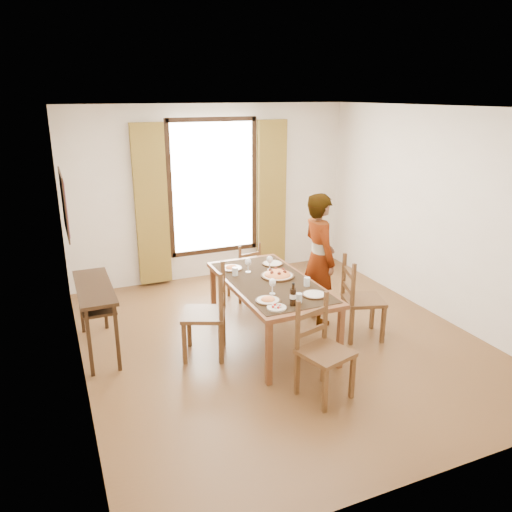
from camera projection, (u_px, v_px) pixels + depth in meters
name	position (u px, v px, depth m)	size (l,w,h in m)	color
ground	(280.00, 340.00, 6.04)	(5.00, 5.00, 0.00)	#483016
room_shell	(277.00, 213.00, 5.66)	(4.60, 5.10, 2.74)	silver
console_table	(95.00, 295.00, 5.59)	(0.38, 1.20, 0.80)	black
dining_table	(270.00, 286.00, 5.84)	(0.96, 1.89, 0.76)	brown
chair_west	(207.00, 315.00, 5.55)	(0.61, 0.61, 1.05)	brown
chair_north	(245.00, 272.00, 7.15)	(0.44, 0.44, 0.85)	brown
chair_south	(323.00, 352.00, 4.81)	(0.54, 0.54, 1.00)	brown
chair_east	(360.00, 301.00, 5.98)	(0.56, 0.56, 1.01)	brown
man	(319.00, 259.00, 6.31)	(0.44, 0.64, 1.69)	#989DA0
plate_sw	(268.00, 299.00, 5.24)	(0.27, 0.27, 0.05)	silver
plate_se	(314.00, 293.00, 5.39)	(0.27, 0.27, 0.05)	silver
plate_nw	(231.00, 267.00, 6.20)	(0.27, 0.27, 0.05)	silver
plate_ne	(273.00, 262.00, 6.37)	(0.27, 0.27, 0.05)	silver
pasta_platter	(277.00, 273.00, 5.93)	(0.40, 0.40, 0.10)	red
caprese_plate	(277.00, 307.00, 5.07)	(0.20, 0.20, 0.04)	silver
wine_glass_a	(272.00, 286.00, 5.41)	(0.08, 0.08, 0.18)	white
wine_glass_b	(270.00, 263.00, 6.15)	(0.08, 0.08, 0.18)	white
wine_glass_c	(248.00, 265.00, 6.07)	(0.08, 0.08, 0.18)	white
tumbler_a	(307.00, 282.00, 5.65)	(0.07, 0.07, 0.10)	silver
tumbler_b	(235.00, 271.00, 5.98)	(0.07, 0.07, 0.10)	silver
tumbler_c	(299.00, 298.00, 5.21)	(0.07, 0.07, 0.10)	silver
wine_bottle	(293.00, 294.00, 5.12)	(0.07, 0.07, 0.25)	black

